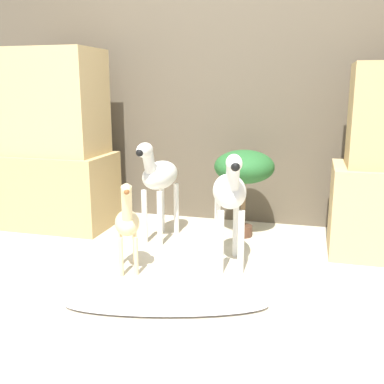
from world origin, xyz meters
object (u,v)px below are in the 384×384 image
zebra_left (159,177)px  potted_palm_front (244,169)px  giraffe_figurine (127,222)px  surfboard (164,304)px  zebra_right (230,193)px

zebra_left → potted_palm_front: bearing=21.8°
giraffe_figurine → surfboard: size_ratio=0.54×
zebra_left → giraffe_figurine: bearing=-88.8°
surfboard → potted_palm_front: bearing=80.5°
giraffe_figurine → zebra_left: bearing=91.2°
zebra_right → potted_palm_front: size_ratio=1.13×
zebra_right → surfboard: bearing=-108.7°
zebra_left → giraffe_figurine: (0.01, -0.61, -0.16)m
zebra_right → giraffe_figurine: size_ratio=1.27×
giraffe_figurine → potted_palm_front: 1.04m
giraffe_figurine → potted_palm_front: bearing=56.0°
potted_palm_front → surfboard: bearing=-99.5°
potted_palm_front → zebra_left: bearing=-158.2°
giraffe_figurine → surfboard: bearing=-47.4°
zebra_right → potted_palm_front: (-0.01, 0.61, 0.04)m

